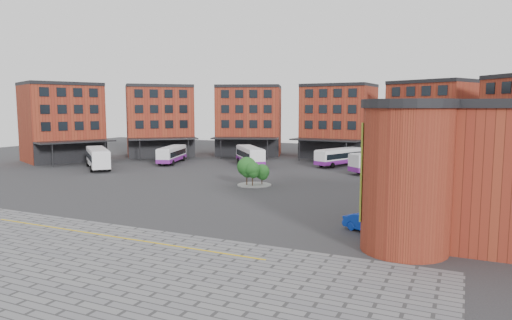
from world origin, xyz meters
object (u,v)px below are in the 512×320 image
at_px(bus_d, 339,157).
at_px(bus_f, 452,173).
at_px(tree_island, 252,170).
at_px(bus_e, 384,162).
at_px(blue_car, 371,223).
at_px(bus_c, 250,155).
at_px(bus_a, 98,157).
at_px(bus_b, 172,154).

height_order(bus_d, bus_f, bus_d).
bearing_deg(bus_d, bus_f, -10.61).
height_order(tree_island, bus_e, tree_island).
bearing_deg(blue_car, bus_e, 32.67).
bearing_deg(bus_e, bus_c, -140.16).
relative_size(bus_a, bus_d, 1.01).
bearing_deg(bus_a, bus_f, -40.42).
height_order(tree_island, blue_car, tree_island).
relative_size(tree_island, bus_d, 0.41).
distance_m(bus_f, blue_car, 28.62).
relative_size(tree_island, bus_a, 0.41).
distance_m(bus_b, bus_c, 14.50).
bearing_deg(bus_e, bus_d, -175.50).
bearing_deg(tree_island, blue_car, -41.31).
bearing_deg(tree_island, bus_a, 172.28).
bearing_deg(bus_f, bus_b, -143.38).
relative_size(bus_e, bus_f, 1.18).
bearing_deg(blue_car, bus_d, 42.94).
xyz_separation_m(tree_island, bus_b, (-23.40, 15.49, -0.39)).
relative_size(tree_island, blue_car, 0.96).
distance_m(bus_b, bus_f, 46.71).
distance_m(bus_a, bus_d, 40.51).
distance_m(bus_e, bus_f, 11.53).
distance_m(tree_island, bus_c, 20.67).
relative_size(bus_b, blue_car, 2.38).
xyz_separation_m(bus_b, bus_d, (28.43, 8.96, -0.01)).
height_order(bus_b, blue_car, bus_b).
bearing_deg(bus_a, bus_b, 10.93).
distance_m(bus_b, blue_car, 52.02).
height_order(bus_c, blue_car, bus_c).
xyz_separation_m(tree_island, bus_a, (-29.97, 4.06, -0.02)).
relative_size(bus_c, bus_d, 0.98).
bearing_deg(bus_d, bus_e, -12.19).
relative_size(bus_c, bus_e, 1.01).
xyz_separation_m(bus_b, blue_car, (41.48, -31.38, -0.87)).
relative_size(bus_a, bus_b, 0.99).
height_order(bus_a, bus_d, bus_a).
distance_m(bus_a, bus_e, 45.76).
xyz_separation_m(tree_island, blue_car, (18.08, -15.89, -1.26)).
bearing_deg(tree_island, bus_c, 116.48).
height_order(bus_d, bus_e, bus_e).
xyz_separation_m(tree_island, bus_d, (5.03, 24.46, -0.39)).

